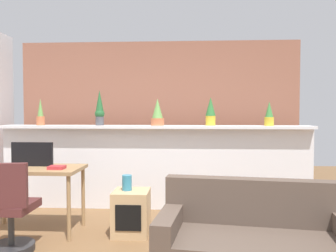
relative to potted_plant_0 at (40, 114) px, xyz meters
name	(u,v)px	position (x,y,z in m)	size (l,w,h in m)	color
divider_wall	(155,168)	(1.65, 0.07, -0.78)	(4.40, 0.16, 1.15)	silver
plant_shelf	(155,127)	(1.65, 0.03, -0.18)	(4.40, 0.34, 0.04)	silver
brick_wall_behind	(159,120)	(1.65, 0.67, -0.11)	(4.40, 0.10, 2.50)	#935B47
potted_plant_0	(40,114)	(0.00, 0.00, 0.00)	(0.11, 0.11, 0.38)	#C66B42
potted_plant_1	(100,109)	(0.86, 0.02, 0.07)	(0.14, 0.14, 0.50)	#4C4C51
potted_plant_2	(157,113)	(1.69, 0.01, 0.01)	(0.19, 0.19, 0.38)	#C66B42
potted_plant_3	(211,111)	(2.43, 0.05, 0.04)	(0.14, 0.14, 0.40)	gold
potted_plant_4	(269,115)	(3.23, -0.01, 0.00)	(0.13, 0.13, 0.34)	gold
desk	(33,175)	(0.34, -0.97, -0.69)	(1.10, 0.60, 0.75)	#99754C
tv_monitor	(32,154)	(0.29, -0.89, -0.46)	(0.49, 0.04, 0.28)	black
office_chair	(9,214)	(0.37, -1.58, -0.97)	(0.47, 0.48, 0.91)	#262628
side_cube_shelf	(131,213)	(1.48, -1.00, -1.11)	(0.40, 0.41, 0.50)	tan
vase_on_shelf	(127,183)	(1.43, -0.98, -0.77)	(0.11, 0.11, 0.17)	teal
book_on_desk	(57,167)	(0.65, -1.07, -0.59)	(0.17, 0.14, 0.04)	#B22D33
couch	(255,248)	(2.66, -2.01, -1.07)	(1.65, 0.96, 0.80)	brown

